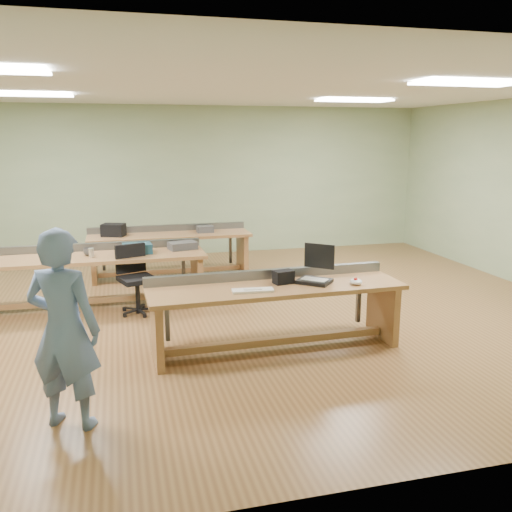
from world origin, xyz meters
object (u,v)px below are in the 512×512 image
at_px(workbench_back, 170,245).
at_px(task_chair, 136,288).
at_px(workbench_mid, 91,268).
at_px(laptop_base, 314,281).
at_px(workbench_front, 275,302).
at_px(drinks_can, 91,253).
at_px(parts_bin_teal, 137,249).
at_px(parts_bin_grey, 183,246).
at_px(camera_bag, 283,277).
at_px(mug, 88,252).
at_px(person, 64,330).

xyz_separation_m(workbench_back, task_chair, (-0.66, -1.92, -0.21)).
distance_m(workbench_mid, laptop_base, 3.36).
height_order(workbench_front, workbench_back, same).
relative_size(workbench_mid, laptop_base, 8.81).
height_order(laptop_base, drinks_can, drinks_can).
distance_m(laptop_base, parts_bin_teal, 2.86).
relative_size(workbench_mid, parts_bin_grey, 8.00).
height_order(camera_bag, task_chair, task_chair).
xyz_separation_m(laptop_base, parts_bin_teal, (-1.89, 2.15, 0.05)).
xyz_separation_m(workbench_front, mug, (-2.11, 2.16, 0.25)).
bearing_deg(task_chair, workbench_front, -67.95).
xyz_separation_m(task_chair, drinks_can, (-0.57, 0.30, 0.47)).
relative_size(parts_bin_grey, mug, 2.93).
bearing_deg(person, workbench_back, -81.05).
bearing_deg(workbench_mid, drinks_can, -82.15).
relative_size(workbench_back, parts_bin_grey, 6.91).
relative_size(camera_bag, task_chair, 0.24).
distance_m(mug, drinks_can, 0.14).
height_order(camera_bag, parts_bin_grey, camera_bag).
height_order(workbench_mid, parts_bin_grey, same).
height_order(person, parts_bin_grey, person).
bearing_deg(drinks_can, workbench_front, -44.47).
relative_size(camera_bag, parts_bin_grey, 0.55).
xyz_separation_m(workbench_back, camera_bag, (0.94, -3.60, 0.27)).
bearing_deg(workbench_mid, workbench_front, -46.51).
height_order(person, parts_bin_teal, person).
xyz_separation_m(person, parts_bin_teal, (0.72, 3.34, -0.03)).
relative_size(parts_bin_teal, parts_bin_grey, 1.00).
bearing_deg(laptop_base, drinks_can, -177.66).
xyz_separation_m(parts_bin_grey, mug, (-1.34, -0.10, -0.00)).
height_order(workbench_front, camera_bag, camera_bag).
bearing_deg(parts_bin_teal, camera_bag, -53.47).
xyz_separation_m(workbench_mid, camera_bag, (2.19, -2.12, 0.26)).
bearing_deg(workbench_back, workbench_mid, -130.54).
xyz_separation_m(laptop_base, task_chair, (-1.95, 1.74, -0.43)).
relative_size(workbench_front, workbench_back, 1.05).
bearing_deg(workbench_mid, camera_bag, -44.41).
bearing_deg(drinks_can, task_chair, -27.74).
distance_m(laptop_base, mug, 3.37).
xyz_separation_m(parts_bin_teal, parts_bin_grey, (0.66, 0.13, -0.02)).
distance_m(laptop_base, task_chair, 2.65).
height_order(person, laptop_base, person).
bearing_deg(laptop_base, workbench_front, -140.68).
bearing_deg(person, mug, -66.55).
bearing_deg(workbench_front, laptop_base, -3.43).
bearing_deg(parts_bin_teal, mug, 177.81).
bearing_deg(laptop_base, person, -114.16).
bearing_deg(workbench_back, parts_bin_grey, -87.79).
bearing_deg(mug, workbench_front, -45.65).
height_order(workbench_front, laptop_base, workbench_front).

